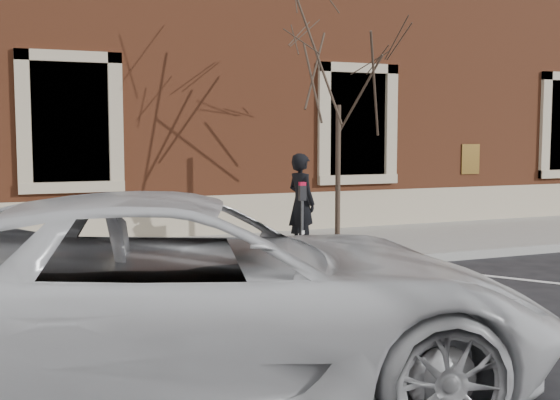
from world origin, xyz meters
name	(u,v)px	position (x,y,z in m)	size (l,w,h in m)	color
ground	(294,272)	(0.00, 0.00, 0.00)	(120.00, 120.00, 0.00)	#28282B
sidewalk_near	(256,251)	(0.00, 1.75, 0.07)	(40.00, 3.50, 0.15)	#9D9C94
curb_near	(296,268)	(0.00, -0.05, 0.07)	(40.00, 0.12, 0.15)	#9E9E99
parking_stripes	(362,303)	(0.00, -2.20, 0.00)	(28.00, 4.40, 0.01)	silver
building_civic	(174,63)	(0.00, 7.74, 4.00)	(40.00, 8.62, 8.00)	brown
man	(301,202)	(0.58, 1.04, 1.00)	(0.62, 0.41, 1.70)	black
parking_meter	(302,205)	(0.31, 0.40, 1.02)	(0.11, 0.09, 1.25)	#595B60
tree_grate	(337,246)	(1.37, 1.21, 0.16)	(1.11, 1.11, 0.03)	#391912
sapling	(339,65)	(1.37, 1.21, 3.39)	(2.78, 2.78, 4.63)	#3E3225
white_truck	(189,294)	(-2.88, -4.42, 0.85)	(2.81, 6.10, 1.70)	silver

